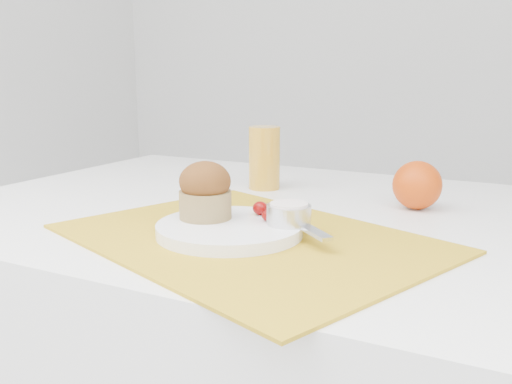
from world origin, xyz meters
The scene contains 10 objects.
placemat centered at (0.02, -0.13, 0.75)m, with size 0.50×0.37×0.00m, color gold.
plate centered at (-0.01, -0.13, 0.76)m, with size 0.20×0.20×0.02m, color white.
ramekin centered at (0.06, -0.10, 0.78)m, with size 0.06×0.06×0.03m, color silver.
cream centered at (0.06, -0.10, 0.80)m, with size 0.05×0.05×0.01m, color white.
raspberry_near centered at (0.00, -0.07, 0.78)m, with size 0.02×0.02×0.02m, color #520202.
raspberry_far centered at (0.03, -0.10, 0.78)m, with size 0.02×0.02×0.02m, color #510402.
butter_knife centered at (0.06, -0.09, 0.77)m, with size 0.21×0.02×0.01m, color silver.
orange centered at (0.18, 0.16, 0.79)m, with size 0.08×0.08×0.08m, color #C64007.
juice_glass centered at (-0.12, 0.19, 0.81)m, with size 0.06×0.06×0.12m, color gold.
muffin centered at (-0.06, -0.13, 0.81)m, with size 0.08×0.08×0.08m.
Camera 1 is at (0.37, -0.80, 0.98)m, focal length 40.00 mm.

